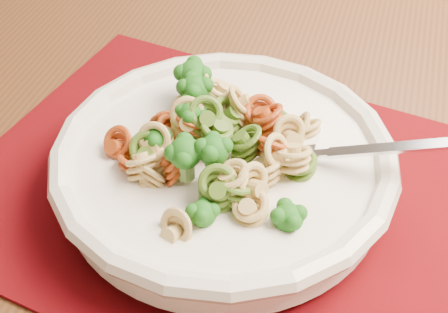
{
  "coord_description": "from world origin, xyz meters",
  "views": [
    {
      "loc": [
        -0.6,
        -0.76,
        1.15
      ],
      "look_at": [
        -0.59,
        -0.38,
        0.81
      ],
      "focal_mm": 50.0,
      "sensor_mm": 36.0,
      "label": 1
    }
  ],
  "objects": [
    {
      "name": "pasta_broccoli_heap",
      "position": [
        -0.59,
        -0.38,
        0.81
      ],
      "size": [
        0.24,
        0.24,
        0.06
      ],
      "primitive_type": null,
      "color": "tan",
      "rests_on": "pasta_bowl"
    },
    {
      "name": "pasta_bowl",
      "position": [
        -0.59,
        -0.38,
        0.8
      ],
      "size": [
        0.28,
        0.28,
        0.05
      ],
      "color": "silver",
      "rests_on": "placemat"
    },
    {
      "name": "dining_table",
      "position": [
        -0.52,
        -0.25,
        0.67
      ],
      "size": [
        1.69,
        1.35,
        0.76
      ],
      "rotation": [
        0.0,
        0.0,
        -0.32
      ],
      "color": "#512F16",
      "rests_on": "ground"
    },
    {
      "name": "fork",
      "position": [
        -0.53,
        -0.39,
        0.81
      ],
      "size": [
        0.18,
        0.08,
        0.08
      ],
      "primitive_type": null,
      "rotation": [
        0.0,
        -0.35,
        -0.31
      ],
      "color": "silver",
      "rests_on": "pasta_bowl"
    },
    {
      "name": "placemat",
      "position": [
        -0.59,
        -0.38,
        0.77
      ],
      "size": [
        0.55,
        0.51,
        0.0
      ],
      "primitive_type": "cube",
      "rotation": [
        0.0,
        0.0,
        -0.48
      ],
      "color": "#54030A",
      "rests_on": "dining_table"
    }
  ]
}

